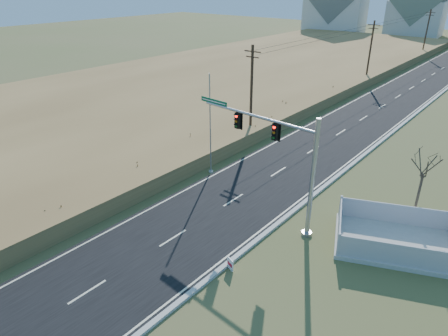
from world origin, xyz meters
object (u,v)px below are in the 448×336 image
traffic_signal_mast (286,158)px  fence_enclosure (396,242)px  open_sign (230,264)px  bare_tree (426,163)px  flagpole (210,135)px

traffic_signal_mast → fence_enclosure: 8.13m
open_sign → traffic_signal_mast: bearing=112.9°
bare_tree → fence_enclosure: bearing=-90.2°
open_sign → bare_tree: size_ratio=0.13×
flagpole → bare_tree: (15.07, 2.70, 1.03)m
fence_enclosure → flagpole: flagpole is taller
traffic_signal_mast → open_sign: size_ratio=13.40×
traffic_signal_mast → open_sign: 7.14m
traffic_signal_mast → bare_tree: size_ratio=1.80×
open_sign → flagpole: size_ratio=0.09×
flagpole → open_sign: bearing=-44.0°
flagpole → fence_enclosure: bearing=-2.2°
traffic_signal_mast → bare_tree: 8.54m
open_sign → bare_tree: bare_tree is taller
fence_enclosure → open_sign: (-6.26, -7.94, 0.08)m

